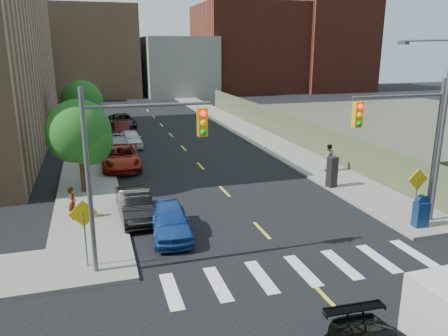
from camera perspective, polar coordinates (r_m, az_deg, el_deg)
ground at (r=14.55m, az=17.41°, el=-20.00°), size 160.00×160.00×0.00m
sidewalk_nw at (r=51.73m, az=-17.33°, el=5.68°), size 3.50×73.00×0.15m
sidewalk_ne at (r=53.84m, az=-0.54°, el=6.74°), size 3.50×73.00×0.15m
fence_north at (r=41.74m, az=7.16°, el=5.69°), size 0.12×44.00×2.50m
gravel_lot at (r=53.58m, az=24.60°, el=5.25°), size 36.00×42.00×0.06m
bg_bldg_midwest at (r=81.59m, az=-16.53°, el=14.35°), size 14.00×16.00×15.00m
bg_bldg_center at (r=81.08m, az=-6.18°, el=13.10°), size 12.00×16.00×10.00m
bg_bldg_east at (r=86.63m, az=2.96°, el=15.30°), size 18.00×18.00×16.00m
bg_bldg_fareast at (r=91.50m, az=13.25°, el=15.57°), size 14.00×16.00×18.00m
smokestack at (r=93.72m, az=15.69°, el=18.47°), size 1.80×1.80×28.00m
signal_nw at (r=16.07m, az=-12.13°, el=1.64°), size 4.59×0.30×7.00m
signal_ne at (r=20.73m, az=23.00°, el=3.83°), size 4.59×0.30×7.00m
streetlight_ne at (r=22.74m, az=26.09°, el=6.20°), size 0.25×3.70×9.00m
warn_sign_nw at (r=17.27m, az=-17.84°, el=-6.63°), size 1.06×0.06×2.83m
warn_sign_ne at (r=22.46m, az=23.92°, el=-2.13°), size 1.06×0.06×2.83m
warn_sign_midwest at (r=30.24m, az=-17.66°, el=2.77°), size 1.06×0.06×2.83m
tree_west_near at (r=26.08m, az=-18.41°, el=4.10°), size 3.66×3.64×5.52m
tree_west_far at (r=40.91m, az=-18.05°, el=8.01°), size 3.66×3.64×5.52m
parked_car_blue at (r=19.97m, az=-7.06°, el=-6.85°), size 2.00×4.37×1.45m
parked_car_black at (r=22.23m, az=-11.55°, el=-4.67°), size 1.70×4.49×1.46m
parked_car_red at (r=31.64m, az=-13.32°, el=1.39°), size 2.74×5.74×1.58m
parked_car_silver at (r=35.36m, az=-13.73°, el=2.68°), size 2.08×4.89×1.41m
parked_car_white at (r=38.35m, az=-12.07°, el=3.78°), size 1.81×4.23×1.42m
parked_car_maroon at (r=43.27m, az=-13.18°, el=4.97°), size 1.60×4.11×1.34m
parked_car_grey at (r=47.92m, az=-13.13°, el=6.03°), size 2.92×5.42×1.45m
mailbox at (r=22.41m, az=24.35°, el=-5.18°), size 0.67×0.54×1.54m
payphone at (r=26.91m, az=13.93°, el=-0.49°), size 0.64×0.57×1.85m
pedestrian_west at (r=22.58m, az=-19.19°, el=-4.33°), size 0.44×0.62×1.60m
pedestrian_east at (r=30.38m, az=13.45°, el=1.34°), size 0.91×0.72×1.84m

